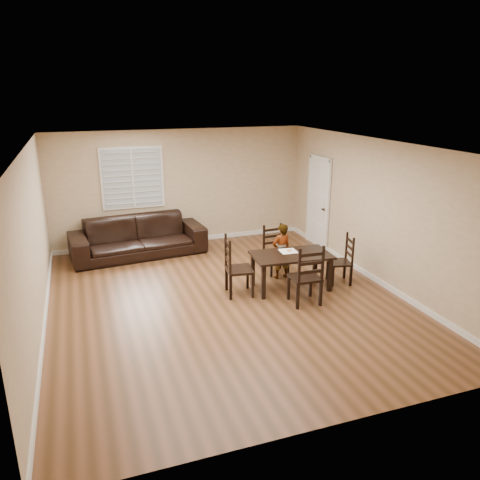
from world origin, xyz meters
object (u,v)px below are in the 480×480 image
at_px(chair_near, 274,250).
at_px(chair_left, 232,269).
at_px(chair_right, 345,261).
at_px(child, 281,251).
at_px(dining_table, 291,259).
at_px(donut, 289,250).
at_px(sofa, 138,237).
at_px(chair_far, 308,279).

height_order(chair_near, chair_left, chair_left).
xyz_separation_m(chair_right, child, (-1.07, 0.61, 0.12)).
bearing_deg(chair_left, dining_table, -86.58).
bearing_deg(child, dining_table, 77.79).
relative_size(chair_near, donut, 10.45).
height_order(chair_right, sofa, chair_right).
height_order(chair_far, donut, chair_far).
bearing_deg(chair_far, chair_near, -91.13).
height_order(child, donut, child).
bearing_deg(chair_near, chair_left, -147.52).
bearing_deg(child, donut, 80.65).
distance_m(chair_right, sofa, 4.56).
bearing_deg(chair_far, donut, -92.60).
height_order(chair_right, child, child).
height_order(chair_far, chair_right, chair_far).
xyz_separation_m(child, donut, (-0.01, -0.36, 0.14)).
relative_size(chair_far, chair_left, 0.99).
relative_size(donut, sofa, 0.03).
bearing_deg(chair_right, chair_near, -120.90).
relative_size(chair_right, sofa, 0.33).
bearing_deg(chair_right, chair_far, -45.69).
relative_size(chair_near, child, 0.88).
height_order(chair_near, sofa, chair_near).
bearing_deg(chair_near, dining_table, -96.26).
relative_size(chair_left, child, 0.99).
distance_m(dining_table, donut, 0.20).
distance_m(chair_far, child, 1.31).
height_order(chair_far, child, child).
height_order(dining_table, chair_far, chair_far).
xyz_separation_m(chair_left, sofa, (-1.31, 2.71, -0.07)).
distance_m(chair_near, chair_left, 1.44).
height_order(chair_far, chair_left, chair_left).
bearing_deg(donut, dining_table, -100.12).
distance_m(chair_near, sofa, 3.10).
bearing_deg(chair_near, sofa, 139.49).
distance_m(chair_near, child, 0.42).
bearing_deg(donut, chair_right, -13.23).
distance_m(chair_far, chair_right, 1.34).
xyz_separation_m(chair_left, donut, (1.15, 0.08, 0.20)).
relative_size(chair_near, chair_right, 1.02).
bearing_deg(sofa, chair_left, -70.01).
xyz_separation_m(dining_table, sofa, (-2.43, 2.80, -0.16)).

